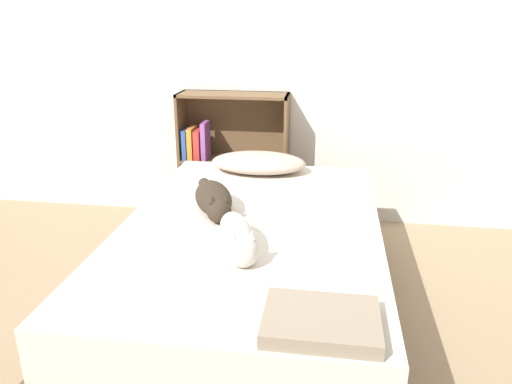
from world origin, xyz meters
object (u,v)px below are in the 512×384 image
at_px(bookshelf, 231,156).
at_px(cat_light, 237,237).
at_px(pillow, 258,163).
at_px(bed, 252,270).
at_px(cat_dark, 214,199).

bearing_deg(bookshelf, cat_light, -77.55).
bearing_deg(pillow, cat_light, -86.19).
bearing_deg(pillow, bed, -84.09).
xyz_separation_m(bed, pillow, (-0.08, 0.79, 0.32)).
xyz_separation_m(bed, cat_light, (-0.01, -0.31, 0.33)).
distance_m(pillow, cat_light, 1.11).
bearing_deg(bed, pillow, 95.91).
height_order(bed, cat_dark, cat_dark).
distance_m(bed, cat_light, 0.45).
bearing_deg(cat_light, pillow, 164.03).
bearing_deg(bed, cat_dark, 152.68).
bearing_deg(bookshelf, bed, -74.15).
relative_size(cat_light, cat_dark, 1.00).
xyz_separation_m(bed, bookshelf, (-0.35, 1.23, 0.23)).
bearing_deg(pillow, bookshelf, 121.49).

